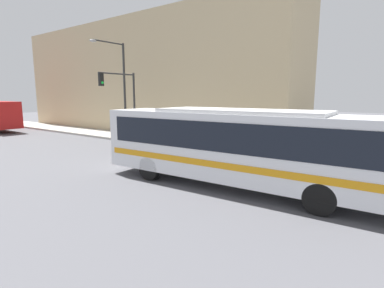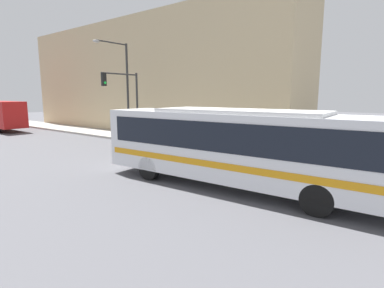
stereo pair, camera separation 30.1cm
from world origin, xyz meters
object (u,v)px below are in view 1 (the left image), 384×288
at_px(fire_hydrant, 233,146).
at_px(street_lamp, 120,82).
at_px(city_bus, 239,143).
at_px(traffic_light_pole, 123,94).
at_px(parking_meter, 182,133).

relative_size(fire_hydrant, street_lamp, 0.09).
bearing_deg(city_bus, fire_hydrant, 28.15).
bearing_deg(traffic_light_pole, parking_meter, -78.35).
relative_size(city_bus, traffic_light_pole, 2.32).
height_order(fire_hydrant, traffic_light_pole, traffic_light_pole).
height_order(city_bus, parking_meter, city_bus).
bearing_deg(street_lamp, parking_meter, -88.34).
distance_m(parking_meter, street_lamp, 6.99).
height_order(city_bus, fire_hydrant, city_bus).
height_order(traffic_light_pole, parking_meter, traffic_light_pole).
bearing_deg(parking_meter, traffic_light_pole, 101.65).
relative_size(city_bus, street_lamp, 1.60).
height_order(city_bus, street_lamp, street_lamp).
xyz_separation_m(fire_hydrant, traffic_light_pole, (-0.99, 8.82, 3.20)).
distance_m(city_bus, traffic_light_pole, 13.31).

